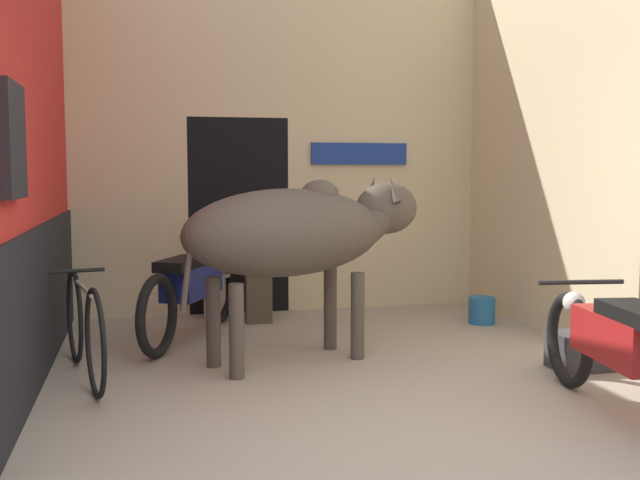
{
  "coord_description": "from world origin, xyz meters",
  "views": [
    {
      "loc": [
        -1.42,
        -3.49,
        1.49
      ],
      "look_at": [
        -0.14,
        1.94,
        0.98
      ],
      "focal_mm": 42.0,
      "sensor_mm": 36.0,
      "label": 1
    }
  ],
  "objects_px": {
    "motorcycle_near": "(621,348)",
    "plastic_stool": "(215,294)",
    "motorcycle_far": "(192,288)",
    "crate": "(581,351)",
    "bucket": "(482,310)",
    "cow": "(300,232)",
    "shopkeeper_seated": "(257,254)",
    "bicycle": "(84,327)"
  },
  "relations": [
    {
      "from": "motorcycle_near",
      "to": "plastic_stool",
      "type": "xyz_separation_m",
      "value": [
        -2.06,
        3.73,
        -0.2
      ]
    },
    {
      "from": "motorcycle_far",
      "to": "crate",
      "type": "relative_size",
      "value": 4.4
    },
    {
      "from": "motorcycle_far",
      "to": "bucket",
      "type": "distance_m",
      "value": 2.83
    },
    {
      "from": "motorcycle_near",
      "to": "motorcycle_far",
      "type": "distance_m",
      "value": 3.68
    },
    {
      "from": "cow",
      "to": "crate",
      "type": "height_order",
      "value": "cow"
    },
    {
      "from": "cow",
      "to": "bucket",
      "type": "relative_size",
      "value": 8.38
    },
    {
      "from": "motorcycle_near",
      "to": "motorcycle_far",
      "type": "xyz_separation_m",
      "value": [
        -2.34,
        2.84,
        0.01
      ]
    },
    {
      "from": "motorcycle_far",
      "to": "shopkeeper_seated",
      "type": "xyz_separation_m",
      "value": [
        0.68,
        0.66,
        0.21
      ]
    },
    {
      "from": "motorcycle_near",
      "to": "motorcycle_far",
      "type": "relative_size",
      "value": 1.08
    },
    {
      "from": "motorcycle_far",
      "to": "bicycle",
      "type": "bearing_deg",
      "value": -126.46
    },
    {
      "from": "cow",
      "to": "bucket",
      "type": "height_order",
      "value": "cow"
    },
    {
      "from": "bicycle",
      "to": "plastic_stool",
      "type": "distance_m",
      "value": 2.32
    },
    {
      "from": "cow",
      "to": "bucket",
      "type": "bearing_deg",
      "value": 26.32
    },
    {
      "from": "bicycle",
      "to": "shopkeeper_seated",
      "type": "relative_size",
      "value": 1.37
    },
    {
      "from": "motorcycle_near",
      "to": "crate",
      "type": "relative_size",
      "value": 4.73
    },
    {
      "from": "crate",
      "to": "plastic_stool",
      "type": "bearing_deg",
      "value": 133.78
    },
    {
      "from": "bicycle",
      "to": "bucket",
      "type": "xyz_separation_m",
      "value": [
        3.65,
        1.15,
        -0.25
      ]
    },
    {
      "from": "motorcycle_near",
      "to": "shopkeeper_seated",
      "type": "distance_m",
      "value": 3.88
    },
    {
      "from": "motorcycle_far",
      "to": "plastic_stool",
      "type": "bearing_deg",
      "value": 72.3
    },
    {
      "from": "motorcycle_near",
      "to": "plastic_stool",
      "type": "height_order",
      "value": "motorcycle_near"
    },
    {
      "from": "shopkeeper_seated",
      "to": "bucket",
      "type": "relative_size",
      "value": 4.81
    },
    {
      "from": "motorcycle_far",
      "to": "bucket",
      "type": "height_order",
      "value": "motorcycle_far"
    },
    {
      "from": "motorcycle_near",
      "to": "bucket",
      "type": "xyz_separation_m",
      "value": [
        0.47,
        2.85,
        -0.31
      ]
    },
    {
      "from": "crate",
      "to": "bicycle",
      "type": "bearing_deg",
      "value": 170.7
    },
    {
      "from": "plastic_stool",
      "to": "shopkeeper_seated",
      "type": "bearing_deg",
      "value": -30.56
    },
    {
      "from": "plastic_stool",
      "to": "crate",
      "type": "distance_m",
      "value": 3.63
    },
    {
      "from": "bicycle",
      "to": "crate",
      "type": "xyz_separation_m",
      "value": [
        3.63,
        -0.59,
        -0.24
      ]
    },
    {
      "from": "motorcycle_near",
      "to": "bucket",
      "type": "height_order",
      "value": "motorcycle_near"
    },
    {
      "from": "bucket",
      "to": "shopkeeper_seated",
      "type": "bearing_deg",
      "value": 163.13
    },
    {
      "from": "cow",
      "to": "motorcycle_far",
      "type": "relative_size",
      "value": 1.13
    },
    {
      "from": "shopkeeper_seated",
      "to": "motorcycle_near",
      "type": "bearing_deg",
      "value": -64.56
    },
    {
      "from": "motorcycle_near",
      "to": "crate",
      "type": "bearing_deg",
      "value": 67.89
    },
    {
      "from": "cow",
      "to": "shopkeeper_seated",
      "type": "relative_size",
      "value": 1.74
    },
    {
      "from": "motorcycle_near",
      "to": "bicycle",
      "type": "distance_m",
      "value": 3.61
    },
    {
      "from": "cow",
      "to": "crate",
      "type": "distance_m",
      "value": 2.32
    },
    {
      "from": "shopkeeper_seated",
      "to": "crate",
      "type": "xyz_separation_m",
      "value": [
        2.11,
        -2.39,
        -0.53
      ]
    },
    {
      "from": "cow",
      "to": "shopkeeper_seated",
      "type": "bearing_deg",
      "value": 93.47
    },
    {
      "from": "bucket",
      "to": "motorcycle_near",
      "type": "bearing_deg",
      "value": -99.27
    },
    {
      "from": "cow",
      "to": "motorcycle_far",
      "type": "height_order",
      "value": "cow"
    },
    {
      "from": "cow",
      "to": "motorcycle_far",
      "type": "xyz_separation_m",
      "value": [
        -0.78,
        0.99,
        -0.57
      ]
    },
    {
      "from": "plastic_stool",
      "to": "crate",
      "type": "bearing_deg",
      "value": -46.22
    },
    {
      "from": "motorcycle_near",
      "to": "motorcycle_far",
      "type": "height_order",
      "value": "motorcycle_far"
    }
  ]
}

